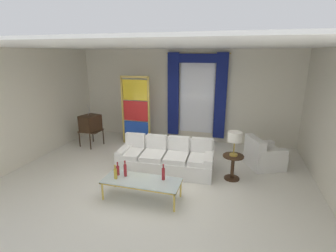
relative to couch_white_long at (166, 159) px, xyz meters
name	(u,v)px	position (x,y,z in m)	size (l,w,h in m)	color
ground_plane	(157,178)	(-0.10, -0.50, -0.31)	(16.00, 16.00, 0.00)	silver
wall_rear	(185,96)	(-0.10, 2.56, 1.19)	(8.00, 0.12, 3.00)	silver
wall_left	(39,104)	(-3.76, 0.10, 1.19)	(0.12, 7.00, 3.00)	silver
wall_right	(333,122)	(3.56, 0.10, 1.19)	(0.12, 7.00, 3.00)	silver
ceiling_slab	(166,46)	(-0.10, 0.30, 2.71)	(8.00, 7.60, 0.04)	white
curtained_window	(197,90)	(0.33, 2.39, 1.44)	(2.00, 0.17, 2.70)	white
couch_white_long	(166,159)	(0.00, 0.00, 0.00)	(2.38, 1.05, 0.86)	white
coffee_table	(142,182)	(-0.11, -1.40, 0.07)	(1.58, 0.61, 0.41)	silver
bottle_blue_decanter	(125,170)	(-0.50, -1.32, 0.25)	(0.06, 0.06, 0.35)	maroon
bottle_crystal_tall	(118,170)	(-0.67, -1.32, 0.22)	(0.07, 0.07, 0.29)	maroon
bottle_amber_squat	(163,173)	(0.30, -1.26, 0.24)	(0.06, 0.06, 0.34)	maroon
bottle_ruby_flask	(115,173)	(-0.65, -1.48, 0.23)	(0.07, 0.07, 0.30)	gold
vintage_tv	(90,124)	(-2.81, 1.06, 0.42)	(0.64, 0.70, 1.35)	#382314
armchair_white	(263,156)	(2.37, 0.87, -0.02)	(1.07, 1.06, 0.80)	white
stained_glass_divider	(136,112)	(-1.48, 1.61, 0.75)	(0.95, 0.05, 2.20)	gold
peacock_figurine	(143,142)	(-1.10, 1.19, -0.09)	(0.44, 0.60, 0.50)	beige
round_side_table	(233,165)	(1.63, -0.04, 0.05)	(0.48, 0.48, 0.59)	#382314
table_lamp_brass	(235,138)	(1.63, -0.04, 0.72)	(0.32, 0.32, 0.57)	#B29338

